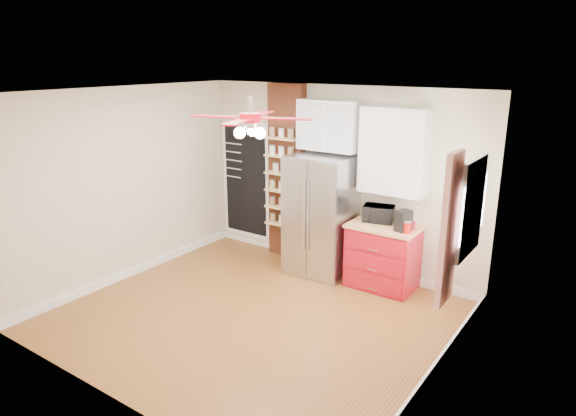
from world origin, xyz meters
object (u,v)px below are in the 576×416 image
Objects in this scene: coffee_maker at (403,221)px; canister_left at (407,228)px; red_cabinet at (383,256)px; ceiling_fan at (250,118)px; fridge at (321,215)px; pantry_jar_oats at (276,168)px; toaster_oven at (379,214)px.

coffee_maker reaches higher than canister_left.
coffee_maker is at bearing -17.05° from red_cabinet.
coffee_maker is (1.22, 1.59, -1.38)m from ceiling_fan.
pantry_jar_oats is (-0.92, 0.17, 0.56)m from fridge.
red_cabinet is 2.75m from ceiling_fan.
pantry_jar_oats is at bearing 176.36° from red_cabinet.
ceiling_fan is at bearing -88.24° from fridge.
ceiling_fan reaches higher than toaster_oven.
fridge is at bearing -161.41° from coffee_maker.
ceiling_fan is 2.40m from toaster_oven.
red_cabinet is at bearing 2.95° from fridge.
red_cabinet is 0.66m from coffee_maker.
ceiling_fan is 2.48m from canister_left.
fridge is 0.86m from toaster_oven.
ceiling_fan is at bearing -118.71° from red_cabinet.
fridge is 6.29× the size of coffee_maker.
ceiling_fan is at bearing -61.66° from pantry_jar_oats.
fridge is 2.25m from ceiling_fan.
ceiling_fan reaches higher than canister_left.
ceiling_fan is (-0.92, -1.68, 1.97)m from red_cabinet.
red_cabinet is 3.38× the size of coffee_maker.
fridge is at bearing 91.76° from ceiling_fan.
ceiling_fan reaches higher than red_cabinet.
ceiling_fan is at bearing -128.03° from toaster_oven.
coffee_maker is (1.27, -0.04, 0.16)m from fridge.
red_cabinet is 0.65m from canister_left.
toaster_oven is at bearing 66.16° from ceiling_fan.
canister_left is (0.51, -0.23, -0.04)m from toaster_oven.
canister_left is at bearing 50.10° from ceiling_fan.
ceiling_fan is 10.60× the size of pantry_jar_oats.
canister_left is (1.29, 1.54, -1.45)m from ceiling_fan.
red_cabinet is 0.67× the size of ceiling_fan.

